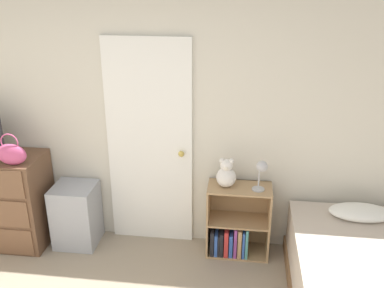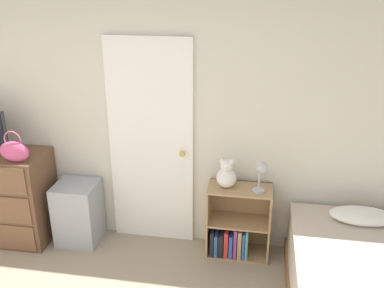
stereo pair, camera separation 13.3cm
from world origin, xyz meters
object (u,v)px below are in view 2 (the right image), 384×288
object	(u,v)px
teddy_bear	(226,175)
desk_lamp	(262,171)
storage_bin	(78,212)
handbag	(14,151)
bookshelf	(234,229)

from	to	relation	value
teddy_bear	desk_lamp	xyz separation A→B (m)	(0.31, -0.04, 0.09)
desk_lamp	storage_bin	bearing A→B (deg)	179.81
handbag	storage_bin	size ratio (longest dim) A/B	0.48
handbag	storage_bin	bearing A→B (deg)	25.75
teddy_bear	desk_lamp	bearing A→B (deg)	-7.94
teddy_bear	bookshelf	bearing A→B (deg)	-0.26
bookshelf	desk_lamp	xyz separation A→B (m)	(0.22, -0.04, 0.65)
storage_bin	bookshelf	size ratio (longest dim) A/B	0.89
bookshelf	desk_lamp	distance (m)	0.68
storage_bin	desk_lamp	bearing A→B (deg)	-0.19
handbag	teddy_bear	xyz separation A→B (m)	(1.88, 0.25, -0.21)
bookshelf	teddy_bear	xyz separation A→B (m)	(-0.09, 0.00, 0.56)
storage_bin	teddy_bear	size ratio (longest dim) A/B	2.25
handbag	teddy_bear	world-z (taller)	handbag
desk_lamp	bookshelf	bearing A→B (deg)	168.82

